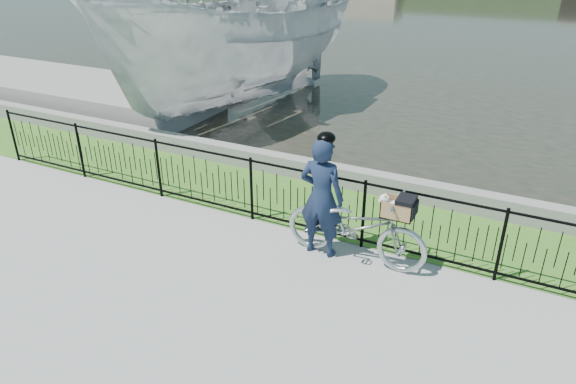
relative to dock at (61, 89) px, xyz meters
The scene contains 10 objects.
ground 11.42m from the dock, 28.81° to the right, with size 120.00×120.00×0.00m, color gray.
grass_strip 10.42m from the dock, 16.17° to the right, with size 60.00×2.00×0.01m, color #3E6F23.
water 29.26m from the dock, 70.02° to the left, with size 120.00×120.00×0.00m, color #29281F.
quay_wall 10.18m from the dock, 10.76° to the right, with size 60.00×0.30×0.40m, color gray.
fence 10.74m from the dock, 21.31° to the right, with size 14.00×0.06×1.15m, color black, non-canonical shape.
dock is the anchor object (origin of this frame).
bicycle_rig 11.83m from the dock, 21.25° to the right, with size 2.17×0.76×1.21m.
cyclist 11.35m from the dock, 22.50° to the right, with size 0.69×0.45×1.96m.
boat_near 5.94m from the dock, 15.80° to the left, with size 5.08×10.02×5.49m.
boat_far 7.41m from the dock, 89.16° to the left, with size 8.78×11.58×2.26m.
Camera 1 is at (3.09, -5.14, 4.33)m, focal length 32.00 mm.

